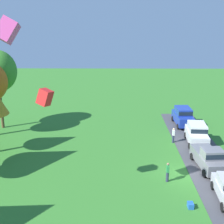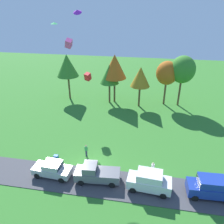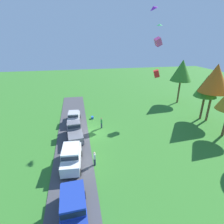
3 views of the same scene
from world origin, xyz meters
TOP-DOWN VIEW (x-y plane):
  - ground_plane at (0.00, 0.00)m, footprint 120.00×120.00m
  - pavement_strip at (0.00, -2.48)m, footprint 36.00×4.40m
  - car_sedan_near_entrance at (-3.93, -2.32)m, footprint 4.50×2.17m
  - car_pickup_far_end at (1.14, -2.22)m, footprint 5.13×2.36m
  - car_suv_by_flagpole at (7.03, -2.55)m, footprint 4.73×2.32m
  - car_suv_mid_row at (13.21, -2.34)m, footprint 4.66×2.18m
  - person_on_lawn at (-1.12, 1.86)m, footprint 0.36×0.24m
  - person_beside_suv at (7.39, -0.13)m, footprint 0.36×0.24m
  - tree_far_right at (-9.78, 19.93)m, footprint 4.31×4.31m
  - tree_left_of_center at (-1.24, 19.31)m, footprint 3.62×3.62m
  - tree_right_of_center at (-0.32, 19.79)m, footprint 4.49×4.49m
  - cooler_box at (-4.90, 0.78)m, footprint 0.56×0.40m
  - kite_delta_trailing_tail at (-3.78, 10.09)m, footprint 1.23×1.27m
  - kite_box_near_flag at (-3.15, 11.21)m, footprint 1.04×1.32m
  - kite_delta_topmost at (-8.73, 13.57)m, footprint 1.49×1.49m
  - kite_box_low_drifter at (-6.22, 12.41)m, footprint 1.30×1.47m

SIDE VIEW (x-z plane):
  - ground_plane at x=0.00m, z-range 0.00..0.00m
  - pavement_strip at x=0.00m, z-range 0.00..0.06m
  - cooler_box at x=-4.90m, z-range 0.00..0.40m
  - person_on_lawn at x=-1.12m, z-range 0.02..1.73m
  - person_beside_suv at x=7.39m, z-range 0.02..1.73m
  - car_sedan_near_entrance at x=-3.93m, z-range 0.12..1.96m
  - car_pickup_far_end at x=1.14m, z-range 0.04..2.18m
  - car_suv_by_flagpole at x=7.03m, z-range 0.16..2.44m
  - car_suv_mid_row at x=13.21m, z-range 0.16..2.44m
  - tree_left_of_center at x=-1.24m, z-range 1.97..9.62m
  - tree_far_right at x=-9.78m, z-range 2.36..11.46m
  - tree_right_of_center at x=-0.32m, z-range 2.46..11.95m
  - kite_box_near_flag at x=-3.15m, z-range 7.09..8.45m
  - kite_box_low_drifter at x=-6.22m, z-range 11.59..13.33m
  - kite_delta_topmost at x=-8.73m, z-range 15.02..15.35m
  - kite_delta_trailing_tail at x=-3.78m, z-range 16.55..17.43m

